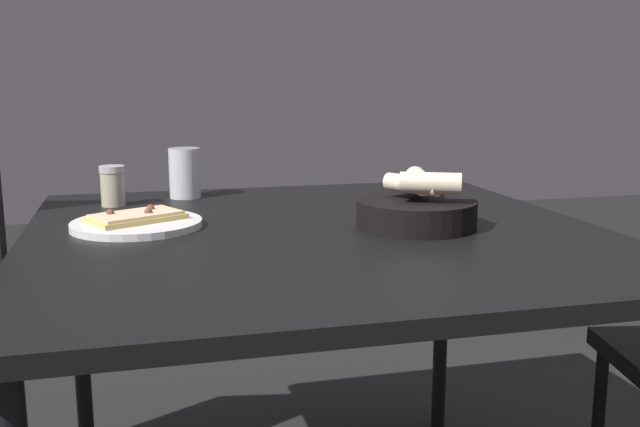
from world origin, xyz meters
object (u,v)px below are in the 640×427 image
at_px(dining_table, 316,256).
at_px(pizza_plate, 137,222).
at_px(bread_basket, 418,209).
at_px(beer_glass, 185,176).
at_px(pepper_shaker, 113,188).

xyz_separation_m(dining_table, pizza_plate, (-0.34, 0.10, 0.07)).
xyz_separation_m(bread_basket, beer_glass, (-0.42, 0.47, 0.02)).
bearing_deg(bread_basket, pizza_plate, 165.98).
relative_size(beer_glass, pepper_shaker, 1.32).
height_order(bread_basket, beer_glass, beer_glass).
bearing_deg(dining_table, pizza_plate, 163.96).
relative_size(dining_table, beer_glass, 9.11).
height_order(pizza_plate, pepper_shaker, pepper_shaker).
height_order(pizza_plate, beer_glass, beer_glass).
relative_size(dining_table, pepper_shaker, 11.98).
distance_m(dining_table, pizza_plate, 0.36).
height_order(pizza_plate, bread_basket, bread_basket).
distance_m(beer_glass, pepper_shaker, 0.19).
relative_size(bread_basket, beer_glass, 1.95).
bearing_deg(beer_glass, pizza_plate, -109.48).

